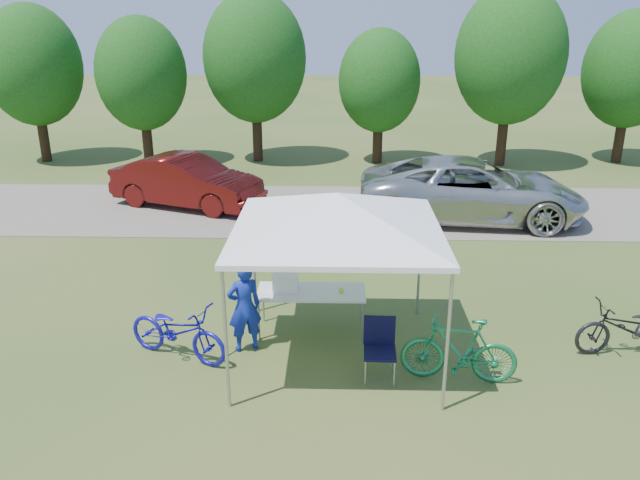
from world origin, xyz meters
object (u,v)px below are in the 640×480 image
at_px(cooler, 285,282).
at_px(sedan, 187,181).
at_px(bike_dark, 628,328).
at_px(bike_green, 459,350).
at_px(bike_blue, 178,331).
at_px(folding_table, 311,293).
at_px(folding_chair, 380,343).
at_px(cyclist, 244,307).
at_px(minivan, 472,189).

xyz_separation_m(cooler, sedan, (-3.41, 7.44, -0.18)).
distance_m(bike_dark, sedan, 12.10).
height_order(bike_green, bike_dark, bike_green).
xyz_separation_m(bike_blue, bike_dark, (7.25, 0.33, -0.02)).
distance_m(folding_table, bike_green, 2.73).
height_order(folding_chair, sedan, sedan).
xyz_separation_m(folding_chair, bike_blue, (-3.19, 0.44, -0.08)).
distance_m(cyclist, bike_blue, 1.12).
bearing_deg(folding_chair, bike_blue, 174.23).
xyz_separation_m(folding_chair, bike_dark, (4.06, 0.77, -0.11)).
bearing_deg(cooler, sedan, 114.63).
distance_m(folding_chair, bike_green, 1.18).
bearing_deg(minivan, folding_table, 153.22).
bearing_deg(sedan, minivan, -76.21).
xyz_separation_m(cyclist, bike_blue, (-1.04, -0.30, -0.30)).
distance_m(bike_green, minivan, 8.14).
height_order(bike_blue, bike_green, bike_green).
bearing_deg(bike_dark, cooler, -102.49).
xyz_separation_m(bike_green, minivan, (1.76, 7.94, 0.32)).
distance_m(cyclist, sedan, 8.57).
height_order(bike_dark, minivan, minivan).
distance_m(bike_green, bike_dark, 3.02).
distance_m(folding_table, cyclist, 1.25).
height_order(cooler, bike_green, cooler).
relative_size(minivan, sedan, 1.34).
distance_m(cyclist, minivan, 8.73).
height_order(folding_table, bike_blue, bike_blue).
relative_size(cyclist, bike_green, 0.90).
relative_size(folding_chair, sedan, 0.21).
bearing_deg(bike_dark, minivan, -176.96).
relative_size(folding_table, bike_blue, 1.02).
relative_size(cyclist, minivan, 0.26).
height_order(folding_table, folding_chair, folding_chair).
bearing_deg(bike_dark, folding_chair, -85.32).
height_order(folding_table, minivan, minivan).
height_order(cyclist, bike_dark, cyclist).
bearing_deg(folding_table, bike_blue, -155.43).
bearing_deg(folding_table, minivan, 57.97).
bearing_deg(folding_table, bike_dark, -7.00).
bearing_deg(bike_dark, cyclist, -95.76).
distance_m(folding_table, sedan, 8.38).
bearing_deg(cyclist, bike_dark, 155.49).
bearing_deg(bike_dark, bike_green, -79.15).
distance_m(cooler, bike_dark, 5.65).
relative_size(bike_blue, bike_dark, 1.05).
distance_m(cooler, cyclist, 0.92).
xyz_separation_m(bike_green, bike_dark, (2.89, 0.88, -0.07)).
height_order(cooler, bike_blue, cooler).
height_order(folding_chair, cooler, cooler).
relative_size(cooler, sedan, 0.10).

